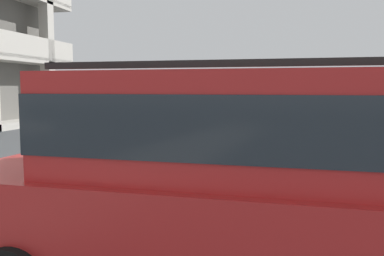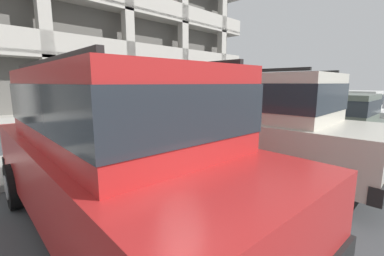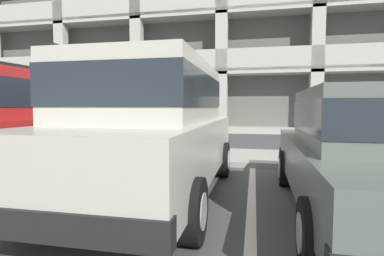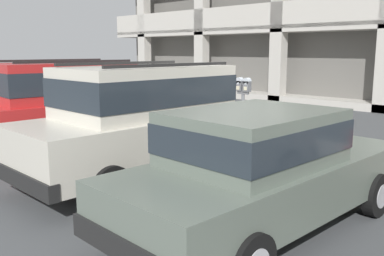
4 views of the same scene
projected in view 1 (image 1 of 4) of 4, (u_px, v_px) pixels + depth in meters
ground_plane at (121, 202)px, 7.08m from camera, size 80.00×80.00×0.10m
sidewalk at (49, 192)px, 7.32m from camera, size 40.00×2.20×0.12m
parking_stall_lines at (217, 183)px, 8.24m from camera, size 11.83×4.80×0.01m
silver_suv at (255, 137)px, 6.56m from camera, size 2.02×4.78×2.03m
red_sedan at (229, 177)px, 3.66m from camera, size 2.25×4.90×2.03m
dark_hatchback at (283, 135)px, 9.23m from camera, size 1.91×4.51×1.54m
blue_coupe at (268, 122)px, 12.47m from camera, size 1.87×4.49×1.54m
parking_meter_near at (103, 122)px, 7.16m from camera, size 0.35×0.12×1.55m
parking_meter_far at (182, 109)px, 12.88m from camera, size 0.35×0.12×1.44m
fire_hydrant at (160, 137)px, 11.81m from camera, size 0.30×0.30×0.70m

